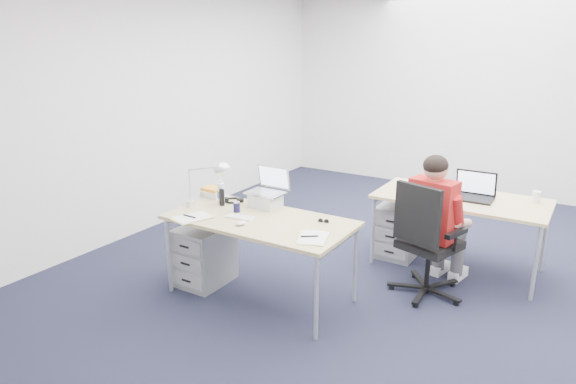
{
  "coord_description": "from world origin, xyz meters",
  "views": [
    {
      "loc": [
        1.51,
        -4.27,
        2.2
      ],
      "look_at": [
        -0.86,
        -0.41,
        0.85
      ],
      "focal_mm": 32.0,
      "sensor_mm": 36.0,
      "label": 1
    }
  ],
  "objects_px": {
    "drawer_pedestal_far": "(399,230)",
    "far_cup": "(536,197)",
    "silver_laptop": "(265,188)",
    "book_stack": "(213,192)",
    "desk_lamp": "(202,183)",
    "dark_laptop": "(473,186)",
    "bear_figurine": "(259,197)",
    "wireless_keyboard": "(240,217)",
    "water_bottle": "(221,192)",
    "seated_person": "(438,223)",
    "desk_far": "(461,202)",
    "computer_mouse": "(241,223)",
    "sunglasses": "(324,221)",
    "office_chair": "(426,263)",
    "cordless_phone": "(222,197)",
    "drawer_pedestal_near": "(205,255)",
    "can_koozie": "(237,207)",
    "desk_near": "(260,224)",
    "headphones": "(233,200)"
  },
  "relations": [
    {
      "from": "drawer_pedestal_far",
      "to": "far_cup",
      "type": "bearing_deg",
      "value": 9.86
    },
    {
      "from": "silver_laptop",
      "to": "book_stack",
      "type": "relative_size",
      "value": 1.74
    },
    {
      "from": "desk_lamp",
      "to": "far_cup",
      "type": "xyz_separation_m",
      "value": [
        2.53,
        1.8,
        -0.19
      ]
    },
    {
      "from": "dark_laptop",
      "to": "bear_figurine",
      "type": "bearing_deg",
      "value": -145.39
    },
    {
      "from": "wireless_keyboard",
      "to": "book_stack",
      "type": "relative_size",
      "value": 1.23
    },
    {
      "from": "water_bottle",
      "to": "desk_lamp",
      "type": "relative_size",
      "value": 0.45
    },
    {
      "from": "seated_person",
      "to": "desk_far",
      "type": "bearing_deg",
      "value": 95.35
    },
    {
      "from": "book_stack",
      "to": "desk_far",
      "type": "bearing_deg",
      "value": 30.99
    },
    {
      "from": "computer_mouse",
      "to": "bear_figurine",
      "type": "height_order",
      "value": "bear_figurine"
    },
    {
      "from": "wireless_keyboard",
      "to": "sunglasses",
      "type": "relative_size",
      "value": 2.62
    },
    {
      "from": "office_chair",
      "to": "seated_person",
      "type": "distance_m",
      "value": 0.38
    },
    {
      "from": "seated_person",
      "to": "cordless_phone",
      "type": "xyz_separation_m",
      "value": [
        -1.76,
        -0.87,
        0.18
      ]
    },
    {
      "from": "drawer_pedestal_near",
      "to": "desk_lamp",
      "type": "height_order",
      "value": "desk_lamp"
    },
    {
      "from": "seated_person",
      "to": "cordless_phone",
      "type": "distance_m",
      "value": 1.97
    },
    {
      "from": "seated_person",
      "to": "desk_lamp",
      "type": "height_order",
      "value": "seated_person"
    },
    {
      "from": "drawer_pedestal_near",
      "to": "desk_lamp",
      "type": "relative_size",
      "value": 1.13
    },
    {
      "from": "computer_mouse",
      "to": "can_koozie",
      "type": "bearing_deg",
      "value": 156.28
    },
    {
      "from": "can_koozie",
      "to": "seated_person",
      "type": "bearing_deg",
      "value": 31.45
    },
    {
      "from": "silver_laptop",
      "to": "desk_lamp",
      "type": "height_order",
      "value": "desk_lamp"
    },
    {
      "from": "desk_far",
      "to": "desk_lamp",
      "type": "bearing_deg",
      "value": -140.09
    },
    {
      "from": "computer_mouse",
      "to": "water_bottle",
      "type": "height_order",
      "value": "water_bottle"
    },
    {
      "from": "desk_near",
      "to": "cordless_phone",
      "type": "relative_size",
      "value": 10.03
    },
    {
      "from": "drawer_pedestal_far",
      "to": "headphones",
      "type": "height_order",
      "value": "headphones"
    },
    {
      "from": "silver_laptop",
      "to": "wireless_keyboard",
      "type": "distance_m",
      "value": 0.41
    },
    {
      "from": "dark_laptop",
      "to": "desk_lamp",
      "type": "bearing_deg",
      "value": -142.49
    },
    {
      "from": "drawer_pedestal_near",
      "to": "cordless_phone",
      "type": "height_order",
      "value": "cordless_phone"
    },
    {
      "from": "computer_mouse",
      "to": "dark_laptop",
      "type": "xyz_separation_m",
      "value": [
        1.46,
        1.73,
        0.12
      ]
    },
    {
      "from": "office_chair",
      "to": "wireless_keyboard",
      "type": "xyz_separation_m",
      "value": [
        -1.38,
        -0.87,
        0.44
      ]
    },
    {
      "from": "computer_mouse",
      "to": "dark_laptop",
      "type": "bearing_deg",
      "value": 73.54
    },
    {
      "from": "silver_laptop",
      "to": "computer_mouse",
      "type": "bearing_deg",
      "value": -77.81
    },
    {
      "from": "office_chair",
      "to": "headphones",
      "type": "bearing_deg",
      "value": -145.5
    },
    {
      "from": "drawer_pedestal_near",
      "to": "computer_mouse",
      "type": "bearing_deg",
      "value": -16.7
    },
    {
      "from": "desk_near",
      "to": "headphones",
      "type": "relative_size",
      "value": 7.52
    },
    {
      "from": "desk_lamp",
      "to": "far_cup",
      "type": "relative_size",
      "value": 4.59
    },
    {
      "from": "desk_near",
      "to": "drawer_pedestal_near",
      "type": "height_order",
      "value": "desk_near"
    },
    {
      "from": "cordless_phone",
      "to": "sunglasses",
      "type": "height_order",
      "value": "cordless_phone"
    },
    {
      "from": "wireless_keyboard",
      "to": "drawer_pedestal_far",
      "type": "bearing_deg",
      "value": 54.05
    },
    {
      "from": "wireless_keyboard",
      "to": "cordless_phone",
      "type": "height_order",
      "value": "cordless_phone"
    },
    {
      "from": "wireless_keyboard",
      "to": "headphones",
      "type": "height_order",
      "value": "headphones"
    },
    {
      "from": "water_bottle",
      "to": "cordless_phone",
      "type": "xyz_separation_m",
      "value": [
        0.06,
        -0.06,
        -0.03
      ]
    },
    {
      "from": "desk_near",
      "to": "book_stack",
      "type": "bearing_deg",
      "value": 159.18
    },
    {
      "from": "seated_person",
      "to": "sunglasses",
      "type": "relative_size",
      "value": 13.18
    },
    {
      "from": "sunglasses",
      "to": "dark_laptop",
      "type": "bearing_deg",
      "value": 43.11
    },
    {
      "from": "water_bottle",
      "to": "book_stack",
      "type": "xyz_separation_m",
      "value": [
        -0.19,
        0.11,
        -0.06
      ]
    },
    {
      "from": "office_chair",
      "to": "cordless_phone",
      "type": "relative_size",
      "value": 6.58
    },
    {
      "from": "seated_person",
      "to": "desk_near",
      "type": "bearing_deg",
      "value": -130.82
    },
    {
      "from": "desk_far",
      "to": "sunglasses",
      "type": "distance_m",
      "value": 1.55
    },
    {
      "from": "seated_person",
      "to": "can_koozie",
      "type": "height_order",
      "value": "seated_person"
    },
    {
      "from": "drawer_pedestal_far",
      "to": "desk_lamp",
      "type": "bearing_deg",
      "value": -129.17
    },
    {
      "from": "bear_figurine",
      "to": "cordless_phone",
      "type": "distance_m",
      "value": 0.34
    }
  ]
}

